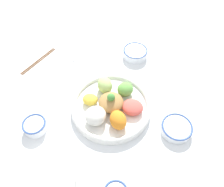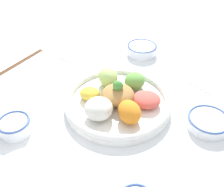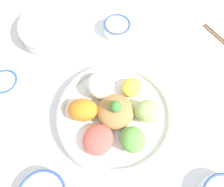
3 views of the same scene
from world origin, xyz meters
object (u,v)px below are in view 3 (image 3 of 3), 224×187
at_px(serving_spoon_main, 217,94).
at_px(salad_platter, 115,113).
at_px(sauce_bowl_red, 6,84).
at_px(side_serving_bowl, 52,28).
at_px(rice_bowl_plain, 117,27).

bearing_deg(serving_spoon_main, salad_platter, 157.86).
distance_m(sauce_bowl_red, side_serving_bowl, 0.24).
relative_size(sauce_bowl_red, side_serving_bowl, 0.39).
height_order(sauce_bowl_red, serving_spoon_main, sauce_bowl_red).
relative_size(salad_platter, serving_spoon_main, 2.54).
height_order(salad_platter, sauce_bowl_red, salad_platter).
distance_m(sauce_bowl_red, rice_bowl_plain, 0.40).
bearing_deg(salad_platter, serving_spoon_main, 164.58).
distance_m(salad_platter, sauce_bowl_red, 0.34).
relative_size(sauce_bowl_red, rice_bowl_plain, 0.88).
distance_m(side_serving_bowl, serving_spoon_main, 0.57).
bearing_deg(serving_spoon_main, rice_bowl_plain, 106.53).
relative_size(salad_platter, side_serving_bowl, 1.59).
xyz_separation_m(sauce_bowl_red, serving_spoon_main, (-0.54, 0.32, -0.02)).
distance_m(sauce_bowl_red, serving_spoon_main, 0.63).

